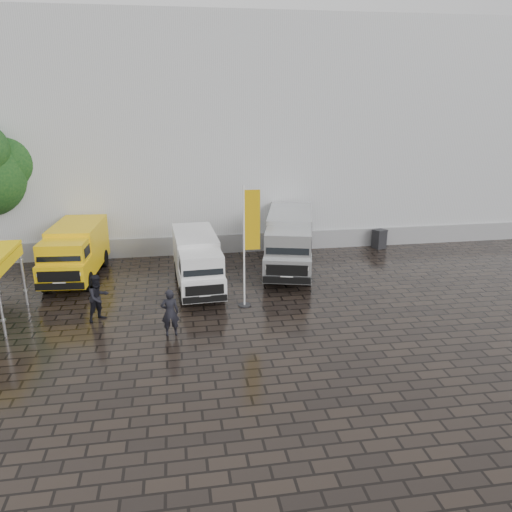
{
  "coord_description": "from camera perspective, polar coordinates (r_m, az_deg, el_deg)",
  "views": [
    {
      "loc": [
        -2.75,
        -17.67,
        8.06
      ],
      "look_at": [
        0.49,
        2.2,
        1.59
      ],
      "focal_mm": 35.0,
      "sensor_mm": 36.0,
      "label": 1
    }
  ],
  "objects": [
    {
      "name": "ground",
      "position": [
        19.62,
        -0.37,
        -6.44
      ],
      "size": [
        120.0,
        120.0,
        0.0
      ],
      "primitive_type": "plane",
      "color": "black",
      "rests_on": "ground"
    },
    {
      "name": "exhibition_hall",
      "position": [
        34.07,
        -1.26,
        14.35
      ],
      "size": [
        44.0,
        16.0,
        12.0
      ],
      "primitive_type": "cube",
      "color": "silver",
      "rests_on": "ground"
    },
    {
      "name": "hall_plinth",
      "position": [
        27.13,
        1.2,
        1.64
      ],
      "size": [
        44.0,
        0.15,
        1.0
      ],
      "primitive_type": "cube",
      "color": "gray",
      "rests_on": "ground"
    },
    {
      "name": "van_yellow",
      "position": [
        24.28,
        -19.96,
        0.32
      ],
      "size": [
        2.42,
        5.37,
        2.41
      ],
      "primitive_type": null,
      "rotation": [
        0.0,
        0.0,
        -0.08
      ],
      "color": "yellow",
      "rests_on": "ground"
    },
    {
      "name": "van_white",
      "position": [
        21.84,
        -6.73,
        -0.76
      ],
      "size": [
        2.05,
        5.39,
        2.3
      ],
      "primitive_type": null,
      "rotation": [
        0.0,
        0.0,
        0.05
      ],
      "color": "white",
      "rests_on": "ground"
    },
    {
      "name": "van_silver",
      "position": [
        23.94,
        3.83,
        1.5
      ],
      "size": [
        3.59,
        6.55,
        2.7
      ],
      "primitive_type": null,
      "rotation": [
        0.0,
        0.0,
        -0.26
      ],
      "color": "#B9BCBE",
      "rests_on": "ground"
    },
    {
      "name": "flagpole",
      "position": [
        19.32,
        -0.85,
        1.8
      ],
      "size": [
        0.88,
        0.5,
        4.9
      ],
      "color": "black",
      "rests_on": "ground"
    },
    {
      "name": "wheelie_bin",
      "position": [
        28.44,
        13.91,
        1.92
      ],
      "size": [
        0.8,
        0.8,
        1.05
      ],
      "primitive_type": "cube",
      "rotation": [
        0.0,
        0.0,
        0.33
      ],
      "color": "black",
      "rests_on": "ground"
    },
    {
      "name": "person_front",
      "position": [
        17.75,
        -9.81,
        -6.38
      ],
      "size": [
        0.65,
        0.45,
        1.72
      ],
      "primitive_type": "imported",
      "rotation": [
        0.0,
        0.0,
        3.2
      ],
      "color": "black",
      "rests_on": "ground"
    },
    {
      "name": "person_tent",
      "position": [
        19.54,
        -17.58,
        -4.56
      ],
      "size": [
        1.11,
        1.1,
        1.8
      ],
      "primitive_type": "imported",
      "rotation": [
        0.0,
        0.0,
        0.74
      ],
      "color": "black",
      "rests_on": "ground"
    }
  ]
}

